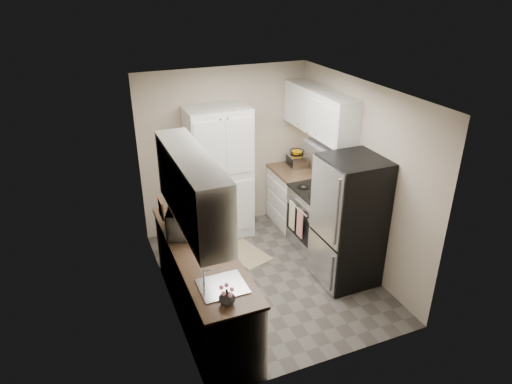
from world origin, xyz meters
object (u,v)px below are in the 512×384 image
electric_range (318,218)px  microwave (187,218)px  pantry_cabinet (219,174)px  wine_bottle (175,203)px  toaster_oven (297,160)px  refrigerator (349,221)px

electric_range → microwave: (-1.99, -0.35, 0.61)m
pantry_cabinet → microwave: 1.52m
wine_bottle → toaster_oven: (2.15, 0.84, -0.06)m
microwave → wine_bottle: (-0.04, 0.46, -0.01)m
electric_range → refrigerator: bearing=-92.5°
electric_range → microwave: size_ratio=1.88×
electric_range → wine_bottle: wine_bottle is taller
pantry_cabinet → toaster_oven: size_ratio=5.98×
refrigerator → microwave: refrigerator is taller
refrigerator → microwave: (-1.96, 0.45, 0.24)m
wine_bottle → toaster_oven: wine_bottle is taller
microwave → toaster_oven: (2.11, 1.30, -0.07)m
microwave → wine_bottle: size_ratio=1.94×
pantry_cabinet → electric_range: pantry_cabinet is taller
microwave → wine_bottle: 0.46m
microwave → electric_range: bearing=-58.8°
pantry_cabinet → electric_range: size_ratio=1.77×
wine_bottle → toaster_oven: size_ratio=0.92×
pantry_cabinet → refrigerator: size_ratio=1.18×
refrigerator → wine_bottle: size_ratio=5.50×
pantry_cabinet → microwave: bearing=-122.7°
pantry_cabinet → refrigerator: pantry_cabinet is taller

